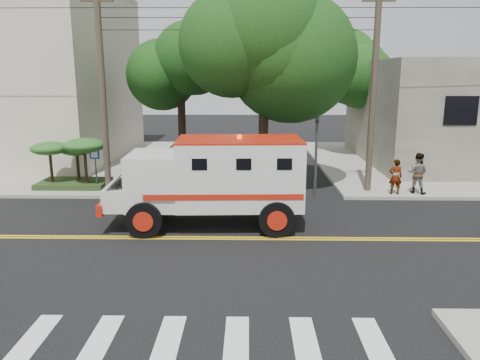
{
  "coord_description": "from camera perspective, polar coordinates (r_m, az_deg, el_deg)",
  "views": [
    {
      "loc": [
        0.83,
        -14.76,
        5.31
      ],
      "look_at": [
        0.52,
        1.76,
        1.6
      ],
      "focal_mm": 35.0,
      "sensor_mm": 36.0,
      "label": 1
    }
  ],
  "objects": [
    {
      "name": "utility_pole_right",
      "position": [
        21.68,
        15.93,
        10.04
      ],
      "size": [
        0.28,
        0.28,
        9.0
      ],
      "primitive_type": "cylinder",
      "color": "#382D23",
      "rests_on": "ground"
    },
    {
      "name": "pedestrian_a",
      "position": [
        21.72,
        18.43,
        0.38
      ],
      "size": [
        0.6,
        0.42,
        1.57
      ],
      "primitive_type": "imported",
      "rotation": [
        0.0,
        0.0,
        3.06
      ],
      "color": "gray",
      "rests_on": "sidewalk_ne"
    },
    {
      "name": "ground",
      "position": [
        15.71,
        -2.04,
        -7.11
      ],
      "size": [
        100.0,
        100.0,
        0.0
      ],
      "primitive_type": "plane",
      "color": "black",
      "rests_on": "ground"
    },
    {
      "name": "pedestrian_b",
      "position": [
        22.21,
        20.82,
        0.79
      ],
      "size": [
        1.11,
        1.05,
        1.82
      ],
      "primitive_type": "imported",
      "rotation": [
        0.0,
        0.0,
        2.6
      ],
      "color": "gray",
      "rests_on": "sidewalk_ne"
    },
    {
      "name": "traffic_signal",
      "position": [
        20.81,
        9.29,
        3.97
      ],
      "size": [
        0.15,
        0.18,
        3.6
      ],
      "color": "#3F3F42",
      "rests_on": "ground"
    },
    {
      "name": "sidewalk_nw",
      "position": [
        32.12,
        -25.47,
        2.04
      ],
      "size": [
        17.0,
        17.0,
        0.15
      ],
      "primitive_type": "cube",
      "color": "gray",
      "rests_on": "ground"
    },
    {
      "name": "tree_main",
      "position": [
        21.08,
        4.28,
        17.77
      ],
      "size": [
        6.08,
        5.7,
        9.85
      ],
      "color": "black",
      "rests_on": "ground"
    },
    {
      "name": "tree_right",
      "position": [
        31.58,
        16.24,
        13.59
      ],
      "size": [
        4.8,
        4.5,
        8.2
      ],
      "color": "black",
      "rests_on": "ground"
    },
    {
      "name": "sidewalk_ne",
      "position": [
        31.41,
        24.85,
        1.88
      ],
      "size": [
        17.0,
        17.0,
        0.15
      ],
      "primitive_type": "cube",
      "color": "gray",
      "rests_on": "ground"
    },
    {
      "name": "tree_left",
      "position": [
        26.78,
        -6.64,
        13.47
      ],
      "size": [
        4.48,
        4.2,
        7.7
      ],
      "color": "black",
      "rests_on": "ground"
    },
    {
      "name": "accessibility_sign",
      "position": [
        22.43,
        -17.22,
        1.96
      ],
      "size": [
        0.45,
        0.1,
        2.02
      ],
      "color": "#3F3F42",
      "rests_on": "ground"
    },
    {
      "name": "armored_truck",
      "position": [
        16.55,
        -3.17,
        0.39
      ],
      "size": [
        7.05,
        3.05,
        3.16
      ],
      "rotation": [
        0.0,
        0.0,
        0.04
      ],
      "color": "silver",
      "rests_on": "ground"
    },
    {
      "name": "utility_pole_left",
      "position": [
        21.75,
        -16.38,
        10.02
      ],
      "size": [
        0.28,
        0.28,
        9.0
      ],
      "primitive_type": "cylinder",
      "color": "#382D23",
      "rests_on": "ground"
    },
    {
      "name": "palm_planter",
      "position": [
        23.22,
        -19.83,
        2.83
      ],
      "size": [
        3.52,
        2.63,
        2.36
      ],
      "color": "#1E3314",
      "rests_on": "sidewalk_nw"
    }
  ]
}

